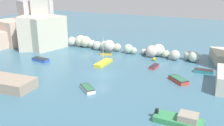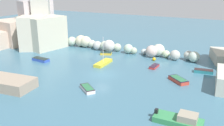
% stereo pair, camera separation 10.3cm
% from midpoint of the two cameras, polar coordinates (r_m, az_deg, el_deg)
% --- Properties ---
extents(cove_water, '(160.00, 160.00, 0.00)m').
position_cam_midpoint_polar(cove_water, '(42.06, -2.34, -2.67)').
color(cove_water, '#3F6D84').
rests_on(cove_water, ground).
extents(cliff_headland_left, '(18.74, 19.37, 12.99)m').
position_cam_midpoint_polar(cliff_headland_left, '(64.56, -17.90, 7.51)').
color(cliff_headland_left, '#BBBAAE').
rests_on(cliff_headland_left, ground).
extents(rock_breakwater, '(31.33, 4.25, 2.76)m').
position_cam_midpoint_polar(rock_breakwater, '(55.61, 1.65, 3.73)').
color(rock_breakwater, '#B5C5AE').
rests_on(rock_breakwater, ground).
extents(stone_dock, '(8.26, 4.84, 1.52)m').
position_cam_midpoint_polar(stone_dock, '(39.63, -22.94, -4.27)').
color(stone_dock, gray).
rests_on(stone_dock, ground).
extents(channel_buoy, '(0.69, 0.69, 0.69)m').
position_cam_midpoint_polar(channel_buoy, '(50.05, 9.58, 0.89)').
color(channel_buoy, gold).
rests_on(channel_buoy, cove_water).
extents(moored_boat_0, '(1.59, 4.93, 5.35)m').
position_cam_midpoint_polar(moored_boat_0, '(47.18, -2.10, 0.05)').
color(moored_boat_0, yellow).
rests_on(moored_boat_0, cove_water).
extents(moored_boat_1, '(5.33, 2.13, 1.38)m').
position_cam_midpoint_polar(moored_boat_1, '(28.81, 15.44, -12.45)').
color(moored_boat_1, '#368C51').
rests_on(moored_boat_1, cove_water).
extents(moored_boat_2, '(3.79, 1.99, 0.59)m').
position_cam_midpoint_polar(moored_boat_2, '(40.88, -20.98, -4.07)').
color(moored_boat_2, '#C03035').
rests_on(moored_boat_2, cove_water).
extents(moored_boat_3, '(3.70, 1.72, 0.58)m').
position_cam_midpoint_polar(moored_boat_3, '(51.24, -16.16, 0.76)').
color(moored_boat_3, blue).
rests_on(moored_boat_3, cove_water).
extents(moored_boat_4, '(2.70, 2.09, 0.53)m').
position_cam_midpoint_polar(moored_boat_4, '(53.76, -1.44, 2.24)').
color(moored_boat_4, yellow).
rests_on(moored_boat_4, cove_water).
extents(moored_boat_5, '(1.20, 2.78, 0.44)m').
position_cam_midpoint_polar(moored_boat_5, '(46.06, 9.62, -0.77)').
color(moored_boat_5, '#C53534').
rests_on(moored_boat_5, cove_water).
extents(moored_boat_6, '(3.26, 1.66, 0.60)m').
position_cam_midpoint_polar(moored_boat_6, '(45.58, 20.25, -1.75)').
color(moored_boat_6, teal).
rests_on(moored_boat_6, cove_water).
extents(moored_boat_7, '(3.59, 3.44, 0.61)m').
position_cam_midpoint_polar(moored_boat_7, '(40.30, 14.97, -3.74)').
color(moored_boat_7, '#C34030').
rests_on(moored_boat_7, cove_water).
extents(moored_boat_8, '(3.28, 2.95, 0.57)m').
position_cam_midpoint_polar(moored_boat_8, '(36.00, -5.73, -5.88)').
color(moored_boat_8, silver).
rests_on(moored_boat_8, cove_water).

